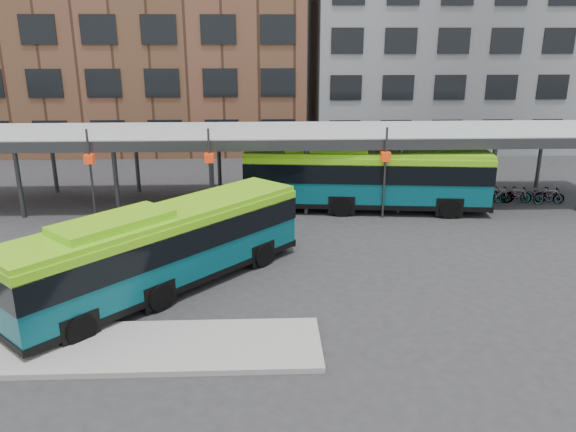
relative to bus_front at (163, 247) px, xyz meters
name	(u,v)px	position (x,y,z in m)	size (l,w,h in m)	color
ground	(271,303)	(4.00, -1.30, -1.74)	(120.00, 120.00, 0.00)	#28282B
boarding_island	(93,348)	(-1.50, -4.30, -1.65)	(14.00, 3.00, 0.18)	gray
canopy	(267,135)	(3.94, 11.57, 2.17)	(40.00, 6.53, 4.80)	#999B9E
building_brick	(146,12)	(-6.00, 30.70, 9.26)	(26.00, 14.00, 22.00)	brown
building_grey	(452,25)	(20.00, 30.70, 8.26)	(24.00, 14.00, 20.00)	slate
bus_front	(163,247)	(0.00, 0.00, 0.00)	(10.19, 10.58, 3.34)	#074B57
bus_rear	(365,176)	(9.24, 9.95, 0.14)	(13.34, 4.13, 3.62)	#074B57
pedestrian	(73,314)	(-2.15, -3.84, -0.73)	(0.60, 0.70, 1.63)	black
bike_rack	(509,195)	(17.79, 10.76, -1.26)	(6.98, 1.37, 1.08)	slate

